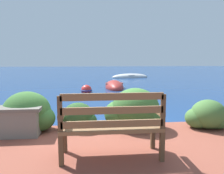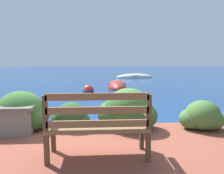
{
  "view_description": "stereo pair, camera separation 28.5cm",
  "coord_description": "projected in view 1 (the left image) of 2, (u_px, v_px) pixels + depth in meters",
  "views": [
    {
      "loc": [
        -0.36,
        -4.38,
        1.57
      ],
      "look_at": [
        0.42,
        3.43,
        0.55
      ],
      "focal_mm": 35.0,
      "sensor_mm": 36.0,
      "label": 1
    },
    {
      "loc": [
        -0.08,
        -4.41,
        1.57
      ],
      "look_at": [
        0.42,
        3.43,
        0.55
      ],
      "focal_mm": 35.0,
      "sensor_mm": 36.0,
      "label": 2
    }
  ],
  "objects": [
    {
      "name": "rowboat_nearest",
      "position": [
        114.0,
        87.0,
        11.72
      ],
      "size": [
        0.97,
        2.31,
        0.72
      ],
      "rotation": [
        0.0,
        0.0,
        4.72
      ],
      "color": "#9E2D28",
      "rests_on": "ground_plane"
    },
    {
      "name": "mooring_buoy",
      "position": [
        86.0,
        90.0,
        10.32
      ],
      "size": [
        0.56,
        0.56,
        0.51
      ],
      "color": "red",
      "rests_on": "ground_plane"
    },
    {
      "name": "hedge_clump_right",
      "position": [
        134.0,
        111.0,
        4.25
      ],
      "size": [
        1.16,
        0.83,
        0.79
      ],
      "color": "#38662D",
      "rests_on": "patio_terrace"
    },
    {
      "name": "hedge_clump_far_right",
      "position": [
        207.0,
        116.0,
        4.24
      ],
      "size": [
        0.83,
        0.6,
        0.57
      ],
      "color": "#426B33",
      "rests_on": "patio_terrace"
    },
    {
      "name": "park_bench",
      "position": [
        111.0,
        124.0,
        2.93
      ],
      "size": [
        1.38,
        0.48,
        0.93
      ],
      "rotation": [
        0.0,
        0.0,
        -0.07
      ],
      "color": "brown",
      "rests_on": "patio_terrace"
    },
    {
      "name": "hedge_clump_left",
      "position": [
        26.0,
        114.0,
        4.1
      ],
      "size": [
        1.1,
        0.79,
        0.74
      ],
      "color": "#38662D",
      "rests_on": "patio_terrace"
    },
    {
      "name": "ground_plane",
      "position": [
        108.0,
        134.0,
        4.57
      ],
      "size": [
        80.0,
        80.0,
        0.0
      ],
      "color": "navy"
    },
    {
      "name": "rowboat_mid",
      "position": [
        130.0,
        77.0,
        18.03
      ],
      "size": [
        3.17,
        1.36,
        0.6
      ],
      "rotation": [
        0.0,
        0.0,
        3.3
      ],
      "color": "silver",
      "rests_on": "ground_plane"
    },
    {
      "name": "hedge_clump_centre",
      "position": [
        78.0,
        118.0,
        4.21
      ],
      "size": [
        0.75,
        0.54,
        0.51
      ],
      "color": "#284C23",
      "rests_on": "patio_terrace"
    }
  ]
}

